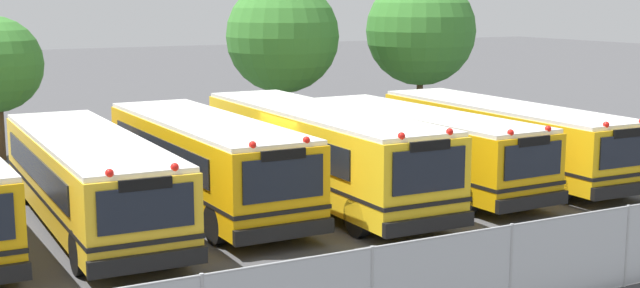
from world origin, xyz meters
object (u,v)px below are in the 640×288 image
object	(u,v)px
school_bus_1	(88,176)
traffic_cone	(605,256)
school_bus_2	(205,160)
school_bus_3	(318,149)
school_bus_4	(419,145)
tree_3	(420,31)
school_bus_5	(503,135)
tree_2	(283,36)

from	to	relation	value
school_bus_1	traffic_cone	bearing A→B (deg)	136.69
school_bus_2	school_bus_3	bearing A→B (deg)	174.34
traffic_cone	school_bus_1	bearing A→B (deg)	135.48
traffic_cone	school_bus_4	bearing A→B (deg)	82.16
school_bus_2	tree_3	distance (m)	17.85
school_bus_5	school_bus_2	bearing A→B (deg)	-0.01
tree_2	school_bus_3	bearing A→B (deg)	-111.36
school_bus_1	school_bus_2	world-z (taller)	school_bus_2
school_bus_1	tree_2	size ratio (longest dim) A/B	1.64
school_bus_2	school_bus_3	xyz separation A→B (m)	(3.44, -0.32, 0.05)
school_bus_2	tree_3	world-z (taller)	tree_3
school_bus_5	tree_3	xyz separation A→B (m)	(3.81, 10.30, 3.08)
school_bus_2	school_bus_5	size ratio (longest dim) A/B	0.91
school_bus_1	school_bus_5	xyz separation A→B (m)	(13.94, 0.13, -0.00)
tree_2	tree_3	distance (m)	6.53
school_bus_3	school_bus_5	bearing A→B (deg)	-178.17
school_bus_1	school_bus_2	distance (m)	3.38
school_bus_5	tree_2	bearing A→B (deg)	-76.08
school_bus_3	traffic_cone	world-z (taller)	school_bus_3
school_bus_4	tree_3	xyz separation A→B (m)	(7.38, 10.55, 3.08)
school_bus_3	traffic_cone	distance (m)	9.37
school_bus_1	tree_3	world-z (taller)	tree_3
school_bus_2	tree_2	world-z (taller)	tree_2
school_bus_4	traffic_cone	distance (m)	9.03
school_bus_2	traffic_cone	size ratio (longest dim) A/B	18.66
school_bus_3	tree_2	xyz separation A→B (m)	(4.52, 11.55, 2.80)
school_bus_4	tree_3	distance (m)	13.24
school_bus_4	school_bus_1	bearing A→B (deg)	-2.27
school_bus_1	school_bus_2	xyz separation A→B (m)	(3.36, 0.32, 0.09)
school_bus_4	tree_3	bearing A→B (deg)	-126.67
tree_2	traffic_cone	size ratio (longest dim) A/B	12.44
school_bus_3	school_bus_4	bearing A→B (deg)	179.00
school_bus_2	school_bus_5	distance (m)	10.58
school_bus_4	school_bus_5	distance (m)	3.58
traffic_cone	school_bus_5	bearing A→B (deg)	62.28
school_bus_1	school_bus_2	size ratio (longest dim) A/B	1.10
school_bus_5	traffic_cone	bearing A→B (deg)	63.26
school_bus_3	tree_3	world-z (taller)	tree_3
school_bus_1	traffic_cone	distance (m)	12.87
tree_3	school_bus_4	bearing A→B (deg)	-125.00
tree_2	tree_3	world-z (taller)	tree_3
school_bus_4	tree_2	world-z (taller)	tree_2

